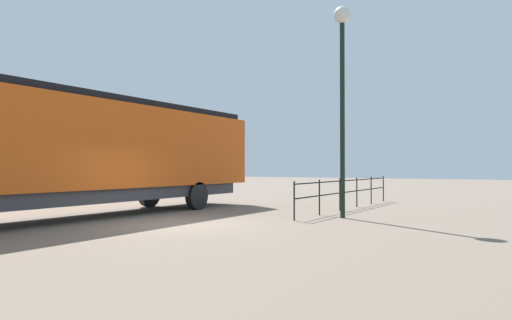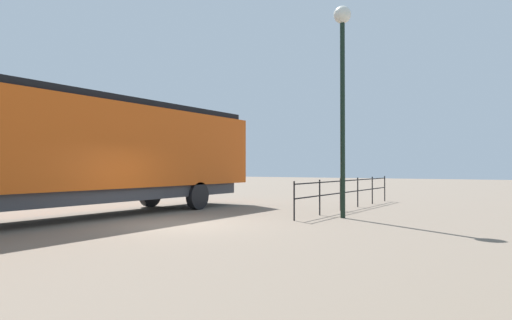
% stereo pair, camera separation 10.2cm
% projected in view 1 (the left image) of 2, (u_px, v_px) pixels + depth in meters
% --- Properties ---
extents(ground_plane, '(120.00, 120.00, 0.00)m').
position_uv_depth(ground_plane, '(177.00, 224.00, 13.93)').
color(ground_plane, '#756656').
extents(locomotive, '(2.88, 18.62, 4.08)m').
position_uv_depth(locomotive, '(57.00, 148.00, 14.83)').
color(locomotive, '#D15114').
rests_on(locomotive, ground_plane).
extents(lamp_post, '(0.58, 0.58, 7.11)m').
position_uv_depth(lamp_post, '(342.00, 63.00, 15.80)').
color(lamp_post, black).
rests_on(lamp_post, ground_plane).
extents(platform_fence, '(0.05, 10.03, 1.26)m').
position_uv_depth(platform_fence, '(349.00, 189.00, 19.18)').
color(platform_fence, black).
rests_on(platform_fence, ground_plane).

